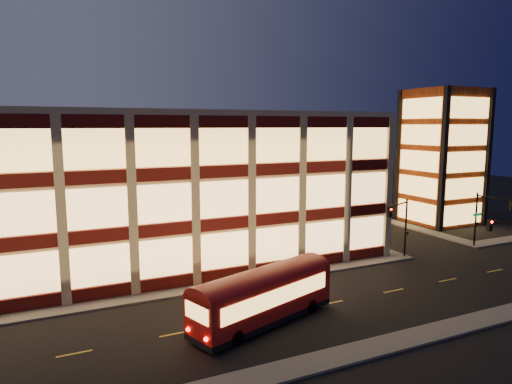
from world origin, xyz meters
TOP-DOWN VIEW (x-y plane):
  - ground at (0.00, 0.00)m, footprint 200.00×200.00m
  - sidewalk_office_south at (-3.00, 1.00)m, footprint 54.00×2.00m
  - sidewalk_office_east at (23.00, 17.00)m, footprint 2.00×30.00m
  - sidewalk_tower_south at (40.00, 1.00)m, footprint 14.00×2.00m
  - sidewalk_tower_west at (34.00, 17.00)m, footprint 2.00×30.00m
  - sidewalk_near at (0.00, -13.00)m, footprint 100.00×2.00m
  - office_building at (-2.91, 16.91)m, footprint 50.45×30.45m
  - stair_tower at (39.95, 11.95)m, footprint 8.60×8.60m
  - traffic_signal_far at (22.21, 0.24)m, footprint 3.79×1.87m
  - traffic_signal_right at (33.50, -0.62)m, footprint 1.20×4.37m
  - trolley_bus at (3.89, -6.84)m, footprint 11.33×6.15m

SIDE VIEW (x-z plane):
  - ground at x=0.00m, z-range 0.00..0.00m
  - sidewalk_office_south at x=-3.00m, z-range 0.00..0.15m
  - sidewalk_office_east at x=23.00m, z-range 0.00..0.15m
  - sidewalk_tower_south at x=40.00m, z-range 0.00..0.15m
  - sidewalk_tower_west at x=34.00m, z-range 0.00..0.15m
  - sidewalk_near at x=0.00m, z-range 0.00..0.15m
  - trolley_bus at x=3.89m, z-range 0.20..3.94m
  - traffic_signal_right at x=33.50m, z-range 1.10..7.10m
  - traffic_signal_far at x=22.21m, z-range 1.11..7.11m
  - office_building at x=-2.91m, z-range 0.00..14.50m
  - stair_tower at x=39.95m, z-range -0.01..17.99m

